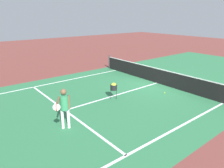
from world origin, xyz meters
TOP-DOWN VIEW (x-y plane):
  - ground_plane at (0.00, 0.00)m, footprint 60.00×60.00m
  - court_surface_inbounds at (0.00, 0.00)m, footprint 10.62×24.40m
  - line_sideline_left at (-4.11, -5.95)m, footprint 0.10×11.89m
  - line_sideline_right at (4.11, -5.95)m, footprint 0.10×11.89m
  - line_service_near at (0.00, -6.40)m, footprint 8.22×0.10m
  - line_center_service at (0.00, -3.20)m, footprint 0.10×6.40m
  - net at (0.00, 0.00)m, footprint 9.93×0.09m
  - player_near at (1.47, -7.09)m, footprint 0.97×0.89m
  - ball_hopper at (0.34, -3.83)m, footprint 0.34×0.34m
  - tennis_ball_near_net at (1.46, -1.13)m, footprint 0.07×0.07m

SIDE VIEW (x-z plane):
  - ground_plane at x=0.00m, z-range 0.00..0.00m
  - court_surface_inbounds at x=0.00m, z-range 0.00..0.00m
  - line_sideline_left at x=-4.11m, z-range 0.00..0.01m
  - line_sideline_right at x=4.11m, z-range 0.00..0.01m
  - line_service_near at x=0.00m, z-range 0.00..0.01m
  - line_center_service at x=0.00m, z-range 0.00..0.01m
  - tennis_ball_near_net at x=1.46m, z-range 0.00..0.07m
  - net at x=0.00m, z-range -0.04..1.03m
  - ball_hopper at x=0.34m, z-range 0.24..1.11m
  - player_near at x=1.47m, z-range 0.19..1.77m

